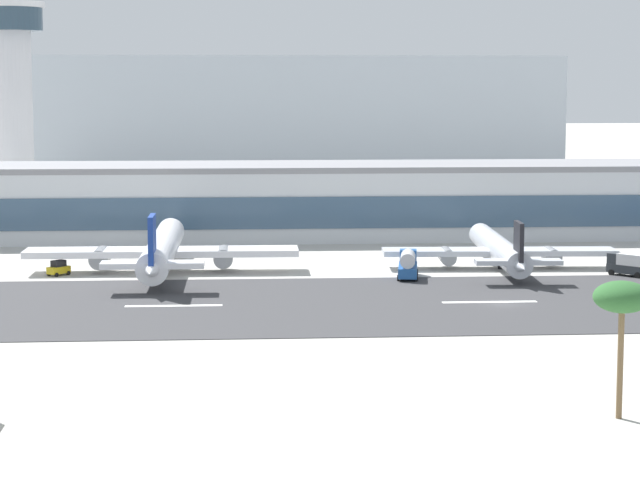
# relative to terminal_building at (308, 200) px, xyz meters

# --- Properties ---
(ground_plane) EXTENTS (1400.00, 1400.00, 0.00)m
(ground_plane) POSITION_rel_terminal_building_xyz_m (19.96, -72.04, -6.54)
(ground_plane) COLOR #B2AFA8
(runway_strip) EXTENTS (800.00, 42.07, 0.08)m
(runway_strip) POSITION_rel_terminal_building_xyz_m (19.96, -70.43, -6.50)
(runway_strip) COLOR #38383A
(runway_strip) RESTS_ON ground_plane
(runway_centreline_dash_3) EXTENTS (12.00, 1.20, 0.01)m
(runway_centreline_dash_3) POSITION_rel_terminal_building_xyz_m (-20.92, -70.43, -6.46)
(runway_centreline_dash_3) COLOR white
(runway_centreline_dash_3) RESTS_ON runway_strip
(runway_centreline_dash_4) EXTENTS (12.00, 1.20, 0.01)m
(runway_centreline_dash_4) POSITION_rel_terminal_building_xyz_m (18.55, -70.43, -6.46)
(runway_centreline_dash_4) COLOR white
(runway_centreline_dash_4) RESTS_ON runway_strip
(terminal_building) EXTENTS (154.38, 22.56, 13.08)m
(terminal_building) POSITION_rel_terminal_building_xyz_m (0.00, 0.00, 0.00)
(terminal_building) COLOR silver
(terminal_building) RESTS_ON ground_plane
(control_tower) EXTENTS (13.87, 13.87, 43.70)m
(control_tower) POSITION_rel_terminal_building_xyz_m (-58.05, 38.69, 18.85)
(control_tower) COLOR silver
(control_tower) RESTS_ON ground_plane
(distant_hotel_block) EXTENTS (136.69, 35.69, 34.25)m
(distant_hotel_block) POSITION_rel_terminal_building_xyz_m (3.72, 113.84, 10.58)
(distant_hotel_block) COLOR #A8B2BC
(distant_hotel_block) RESTS_ON ground_plane
(airliner_navy_tail_gate_1) EXTENTS (39.72, 49.30, 10.29)m
(airliner_navy_tail_gate_1) POSITION_rel_terminal_building_xyz_m (-23.86, -42.28, -3.26)
(airliner_navy_tail_gate_1) COLOR white
(airliner_navy_tail_gate_1) RESTS_ON ground_plane
(airliner_black_tail_gate_2) EXTENTS (34.85, 41.56, 8.67)m
(airliner_black_tail_gate_2) POSITION_rel_terminal_building_xyz_m (25.94, -41.70, -3.78)
(airliner_black_tail_gate_2) COLOR silver
(airliner_black_tail_gate_2) RESTS_ON ground_plane
(service_box_truck_0) EXTENTS (5.80, 6.07, 3.25)m
(service_box_truck_0) POSITION_rel_terminal_building_xyz_m (42.80, -50.08, -4.76)
(service_box_truck_0) COLOR #2D3338
(service_box_truck_0) RESTS_ON ground_plane
(service_baggage_tug_1) EXTENTS (3.32, 3.46, 2.20)m
(service_baggage_tug_1) POSITION_rel_terminal_building_xyz_m (-38.49, -43.71, -5.50)
(service_baggage_tug_1) COLOR gold
(service_baggage_tug_1) RESTS_ON ground_plane
(service_fuel_truck_2) EXTENTS (3.88, 8.79, 3.95)m
(service_fuel_truck_2) POSITION_rel_terminal_building_xyz_m (11.09, -49.61, -4.52)
(service_fuel_truck_2) COLOR #23569E
(service_fuel_truck_2) RESTS_ON ground_plane
(palm_tree_1) EXTENTS (4.75, 4.75, 11.43)m
(palm_tree_1) POSITION_rel_terminal_building_xyz_m (17.98, -126.05, 3.37)
(palm_tree_1) COLOR brown
(palm_tree_1) RESTS_ON ground_plane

